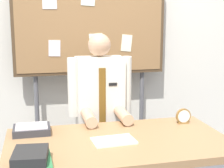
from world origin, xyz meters
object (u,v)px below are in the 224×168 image
at_px(desk_clock, 183,117).
at_px(paper_tray, 32,130).
at_px(person, 100,122).
at_px(bulletin_board, 91,25).
at_px(desk, 119,153).
at_px(open_notebook, 114,141).
at_px(book_stack, 32,158).

relative_size(desk_clock, paper_tray, 0.46).
distance_m(person, bulletin_board, 0.93).
relative_size(desk, open_notebook, 5.34).
bearing_deg(paper_tray, bulletin_board, 55.09).
xyz_separation_m(bulletin_board, paper_tray, (-0.57, -0.82, -0.72)).
bearing_deg(book_stack, person, 58.36).
distance_m(desk, open_notebook, 0.11).
distance_m(bulletin_board, desk_clock, 1.25).
height_order(desk_clock, paper_tray, desk_clock).
bearing_deg(paper_tray, desk_clock, -1.46).
bearing_deg(desk_clock, bulletin_board, 124.52).
bearing_deg(bulletin_board, paper_tray, -124.91).
bearing_deg(paper_tray, open_notebook, -28.88).
xyz_separation_m(desk, open_notebook, (-0.04, -0.02, 0.10)).
bearing_deg(book_stack, desk, 25.55).
bearing_deg(book_stack, bulletin_board, 67.33).
relative_size(bulletin_board, desk_clock, 16.86).
bearing_deg(person, open_notebook, -93.36).
relative_size(open_notebook, desk_clock, 2.36).
bearing_deg(desk_clock, open_notebook, -157.01).
xyz_separation_m(desk, person, (0.00, 0.66, 0.02)).
xyz_separation_m(open_notebook, desk_clock, (0.63, 0.27, 0.05)).
bearing_deg(person, book_stack, -121.64).
distance_m(desk, person, 0.66).
height_order(desk, person, person).
bearing_deg(paper_tray, person, 33.58).
height_order(person, paper_tray, person).
bearing_deg(bulletin_board, desk_clock, -55.48).
height_order(open_notebook, paper_tray, paper_tray).
relative_size(desk, bulletin_board, 0.75).
relative_size(bulletin_board, book_stack, 7.25).
bearing_deg(desk, book_stack, -154.45).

